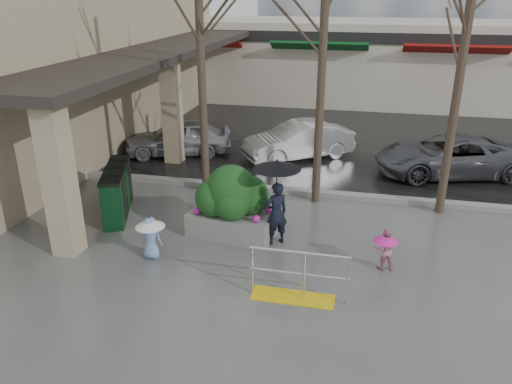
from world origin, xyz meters
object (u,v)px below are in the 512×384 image
at_px(car_a, 178,137).
at_px(car_c, 449,156).
at_px(child_pink, 385,246).
at_px(tree_midwest, 325,1).
at_px(child_blue, 151,233).
at_px(woman, 276,194).
at_px(tree_west, 199,7).
at_px(handrail, 296,281).
at_px(tree_mideast, 468,20).
at_px(planter, 232,202).
at_px(car_b, 299,141).
at_px(news_boxes, 117,191).

xyz_separation_m(car_a, car_c, (9.09, -0.10, 0.00)).
bearing_deg(child_pink, tree_midwest, -76.92).
height_order(child_blue, car_a, car_a).
bearing_deg(woman, car_c, -164.10).
bearing_deg(tree_west, child_blue, -89.45).
xyz_separation_m(handrail, child_blue, (-3.32, 0.85, 0.24)).
bearing_deg(tree_mideast, handrail, -123.19).
height_order(tree_west, car_c, tree_west).
relative_size(child_blue, planter, 0.46).
relative_size(handrail, tree_midwest, 0.27).
height_order(tree_mideast, child_blue, tree_mideast).
bearing_deg(planter, handrail, -50.80).
distance_m(tree_west, planter, 5.13).
bearing_deg(tree_west, woman, -46.09).
xyz_separation_m(tree_midwest, tree_mideast, (3.30, -0.00, -0.37)).
relative_size(woman, car_b, 0.54).
distance_m(woman, car_c, 7.29).
xyz_separation_m(news_boxes, car_a, (-0.26, 5.09, -0.00)).
distance_m(child_pink, car_a, 9.55).
xyz_separation_m(child_blue, car_a, (-2.08, 7.10, 0.02)).
distance_m(tree_west, news_boxes, 5.17).
bearing_deg(news_boxes, woman, -29.13).
xyz_separation_m(handrail, tree_west, (-3.36, 4.80, 4.71)).
bearing_deg(tree_west, planter, -59.37).
bearing_deg(woman, car_a, -87.58).
bearing_deg(child_pink, car_b, -83.52).
distance_m(handrail, woman, 2.44).
height_order(tree_mideast, car_a, tree_mideast).
bearing_deg(child_blue, child_pink, -169.38).
bearing_deg(tree_mideast, tree_midwest, 180.00).
height_order(planter, car_c, planter).
xyz_separation_m(planter, news_boxes, (-3.25, 0.54, -0.21)).
relative_size(tree_midwest, woman, 3.40).
height_order(tree_mideast, car_c, tree_mideast).
distance_m(handrail, car_a, 9.61).
bearing_deg(car_c, woman, -53.18).
bearing_deg(car_c, planter, -60.31).
relative_size(tree_midwest, tree_mideast, 1.08).
xyz_separation_m(tree_midwest, car_a, (-5.24, 3.15, -4.60)).
relative_size(child_blue, news_boxes, 0.43).
xyz_separation_m(woman, child_pink, (2.43, -0.63, -0.71)).
height_order(tree_west, news_boxes, tree_west).
bearing_deg(car_c, car_b, -112.48).
relative_size(child_pink, car_a, 0.25).
relative_size(handrail, woman, 0.92).
bearing_deg(child_pink, tree_west, -48.95).
bearing_deg(car_b, child_pink, -12.93).
bearing_deg(car_c, tree_mideast, -25.30).
bearing_deg(tree_midwest, news_boxes, -158.68).
bearing_deg(car_a, car_c, 70.15).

